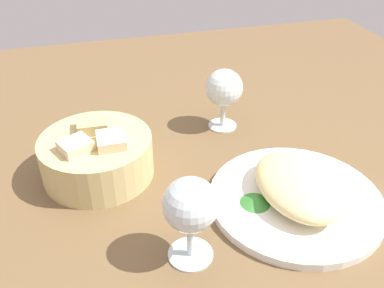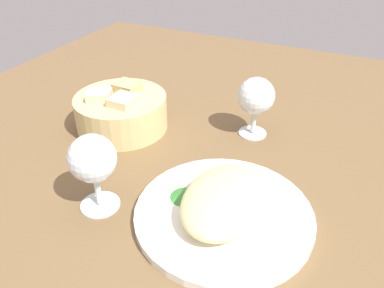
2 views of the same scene
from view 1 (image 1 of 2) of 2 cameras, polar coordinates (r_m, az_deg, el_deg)
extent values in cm
cube|color=brown|center=(79.51, 3.79, -3.05)|extent=(140.00, 140.00, 2.00)
cylinder|color=white|center=(71.56, 13.67, -7.28)|extent=(27.97, 27.97, 1.40)
ellipsoid|color=beige|center=(69.63, 14.00, -5.38)|extent=(18.09, 12.71, 4.72)
cone|color=#398A36|center=(68.30, 8.47, -7.42)|extent=(4.88, 4.88, 1.22)
cylinder|color=#CBB879|center=(75.77, -12.57, -1.65)|extent=(19.33, 19.33, 7.33)
cube|color=tan|center=(76.52, -13.05, 1.50)|extent=(4.74, 5.23, 5.05)
cube|color=beige|center=(72.24, -15.17, -1.11)|extent=(6.00, 6.22, 4.81)
cube|color=beige|center=(72.10, -10.62, -0.64)|extent=(5.22, 4.71, 5.16)
cylinder|color=silver|center=(89.55, 4.08, 2.59)|extent=(5.90, 5.90, 0.60)
cylinder|color=silver|center=(88.26, 4.15, 4.01)|extent=(1.00, 1.00, 4.51)
sphere|color=silver|center=(85.42, 4.31, 7.52)|extent=(7.56, 7.56, 7.56)
cylinder|color=silver|center=(62.10, -0.20, -14.43)|extent=(6.43, 6.43, 0.60)
cylinder|color=silver|center=(59.98, -0.21, -12.60)|extent=(1.00, 1.00, 5.15)
sphere|color=silver|center=(55.57, -0.22, -8.11)|extent=(7.48, 7.48, 7.48)
camera|label=2|loc=(0.45, 69.70, 7.37)|focal=35.63mm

